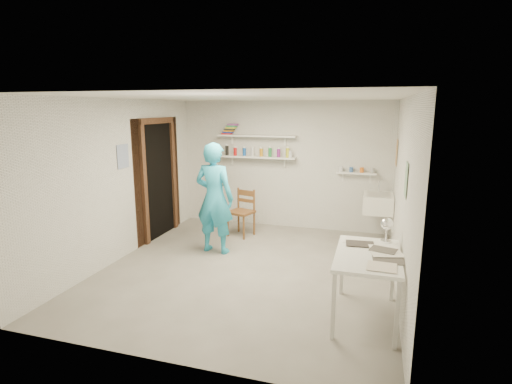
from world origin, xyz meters
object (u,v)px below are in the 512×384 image
(belfast_sink, at_px, (378,203))
(work_table, at_px, (366,286))
(wooden_chair, at_px, (241,212))
(desk_lamp, at_px, (387,224))
(wall_clock, at_px, (218,177))
(man, at_px, (214,198))

(belfast_sink, height_order, work_table, belfast_sink)
(wooden_chair, xyz_separation_m, work_table, (2.23, -2.36, -0.06))
(desk_lamp, bearing_deg, wall_clock, 154.31)
(man, xyz_separation_m, desk_lamp, (2.55, -1.02, 0.09))
(belfast_sink, xyz_separation_m, desk_lamp, (0.07, -2.17, 0.27))
(belfast_sink, bearing_deg, work_table, -92.40)
(belfast_sink, distance_m, wall_clock, 2.71)
(man, bearing_deg, wall_clock, -78.57)
(belfast_sink, height_order, desk_lamp, desk_lamp)
(wall_clock, height_order, wooden_chair, wall_clock)
(belfast_sink, xyz_separation_m, work_table, (-0.11, -2.62, -0.33))
(wooden_chair, bearing_deg, wall_clock, -86.38)
(wall_clock, bearing_deg, man, -78.57)
(wall_clock, relative_size, desk_lamp, 2.25)
(belfast_sink, xyz_separation_m, man, (-2.47, -1.15, 0.18))
(wooden_chair, bearing_deg, man, -81.88)
(man, bearing_deg, work_table, 153.92)
(belfast_sink, xyz_separation_m, wall_clock, (-2.50, -0.94, 0.47))
(wall_clock, distance_m, wooden_chair, 1.01)
(man, bearing_deg, wooden_chair, -92.83)
(belfast_sink, xyz_separation_m, wooden_chair, (-2.34, -0.26, -0.26))
(belfast_sink, bearing_deg, wooden_chair, -173.59)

